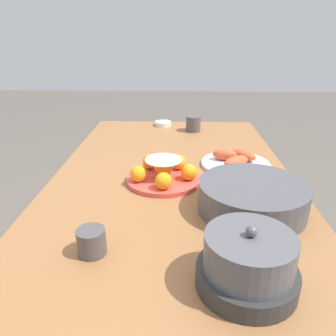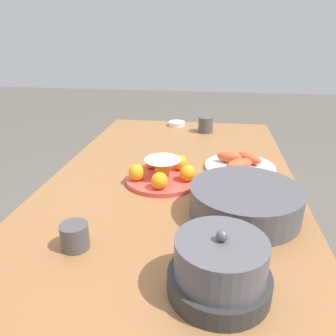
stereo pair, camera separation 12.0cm
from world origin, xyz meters
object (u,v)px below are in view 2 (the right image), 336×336
Objects in this scene: seafood_platter at (240,164)px; cake_plate at (163,172)px; sauce_bowl at (177,123)px; cup_far at (206,125)px; dining_table at (173,195)px; warming_pot at (220,268)px; serving_bowl at (245,200)px; cup_near at (75,236)px.

cake_plate is at bearing -61.26° from seafood_platter.
cup_far is (0.10, 0.17, 0.03)m from sauce_bowl.
dining_table is 0.70m from sauce_bowl.
seafood_platter reaches higher than dining_table.
cake_plate is at bearing -159.07° from warming_pot.
seafood_platter is 0.51m from cup_far.
cake_plate reaches higher than cup_far.
serving_bowl is 1.18× the size of seafood_platter.
serving_bowl is 0.33m from warming_pot.
dining_table is 5.69× the size of seafood_platter.
dining_table is at bearing -68.43° from seafood_platter.
sauce_bowl reaches higher than dining_table.
cake_plate is 0.56m from warming_pot.
serving_bowl is 0.48m from cup_near.
dining_table is at bearing 158.45° from cup_near.
cup_near is (1.16, -0.12, 0.02)m from sauce_bowl.
serving_bowl is 3.95× the size of cup_far.
warming_pot reaches higher than dining_table.
cake_plate reaches higher than seafood_platter.
serving_bowl is (0.20, 0.27, 0.01)m from cake_plate.
sauce_bowl is 0.20m from cup_far.
sauce_bowl is 0.43× the size of warming_pot.
serving_bowl is 0.85m from cup_far.
cup_far is at bearing 58.12° from sauce_bowl.
dining_table is 0.13m from cake_plate.
seafood_platter is 3.89× the size of cup_near.
serving_bowl is 4.59× the size of cup_near.
cup_near reaches higher than sauce_bowl.
cake_plate is 2.87× the size of sauce_bowl.
serving_bowl is 0.99m from sauce_bowl.
dining_table is 5.82× the size of cake_plate.
sauce_bowl is at bearing -161.85° from serving_bowl.
seafood_platter is 3.35× the size of cup_far.
dining_table is 0.61m from cup_far.
cake_plate is 0.74m from sauce_bowl.
cup_far reaches higher than dining_table.
cup_far is at bearing -162.82° from seafood_platter.
serving_bowl is at bearing 116.94° from cup_near.
seafood_platter is at bearing 172.93° from warming_pot.
seafood_platter is (-0.10, 0.25, 0.10)m from dining_table.
sauce_bowl is 0.67m from seafood_platter.
serving_bowl reaches higher than cup_far.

